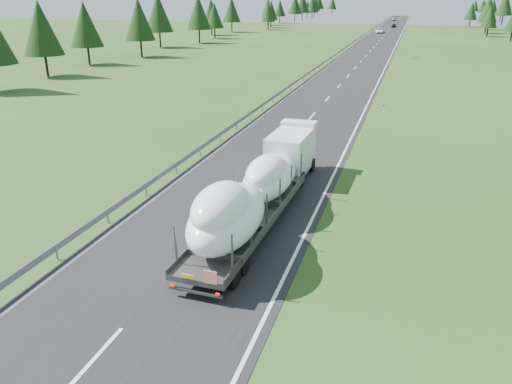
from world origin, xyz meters
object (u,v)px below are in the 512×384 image
(boat_truck, at_px, (258,186))
(distant_car_dark, at_px, (394,25))
(distant_car_blue, at_px, (394,19))
(highway_sign, at_px, (406,48))
(distant_van, at_px, (380,31))

(boat_truck, bearing_deg, distant_car_dark, 90.41)
(distant_car_dark, xyz_separation_m, distant_car_blue, (-2.38, 52.57, 0.04))
(distant_car_dark, bearing_deg, distant_car_blue, 91.45)
(distant_car_dark, bearing_deg, boat_truck, -90.72)
(distant_car_dark, distance_m, distant_car_blue, 52.63)
(highway_sign, xyz_separation_m, boat_truck, (-5.21, -77.57, 0.15))
(distant_van, bearing_deg, boat_truck, -84.59)
(distant_van, xyz_separation_m, distant_car_blue, (0.27, 85.54, 0.00))
(boat_truck, relative_size, distant_car_dark, 4.23)
(boat_truck, distance_m, distant_car_blue, 229.61)
(boat_truck, xyz_separation_m, distant_car_blue, (-3.66, 229.58, -1.22))
(distant_van, bearing_deg, distant_car_dark, 89.25)
(highway_sign, distance_m, distant_car_dark, 99.65)
(boat_truck, relative_size, distant_car_blue, 3.84)
(highway_sign, distance_m, boat_truck, 77.75)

